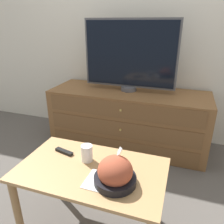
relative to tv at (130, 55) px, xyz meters
name	(u,v)px	position (x,y,z in m)	size (l,w,h in m)	color
ground_plane	(133,131)	(0.00, 0.27, -0.97)	(12.00, 12.00, 0.00)	#56514C
wall_back	(138,20)	(0.00, 0.30, 0.33)	(12.00, 0.05, 2.60)	silver
dresser	(128,118)	(0.01, -0.04, -0.67)	(1.64, 0.58, 0.61)	brown
tv	(130,55)	(0.00, 0.00, 0.00)	(0.94, 0.16, 0.70)	#515156
coffee_table	(92,180)	(0.09, -1.20, -0.56)	(0.85, 0.50, 0.50)	tan
takeout_bowl	(115,173)	(0.26, -1.27, -0.41)	(0.22, 0.22, 0.19)	black
drink_cup	(87,154)	(0.04, -1.14, -0.43)	(0.07, 0.07, 0.10)	beige
napkin	(100,181)	(0.19, -1.29, -0.47)	(0.16, 0.16, 0.00)	white
remote_control	(64,152)	(-0.13, -1.11, -0.47)	(0.14, 0.06, 0.02)	black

